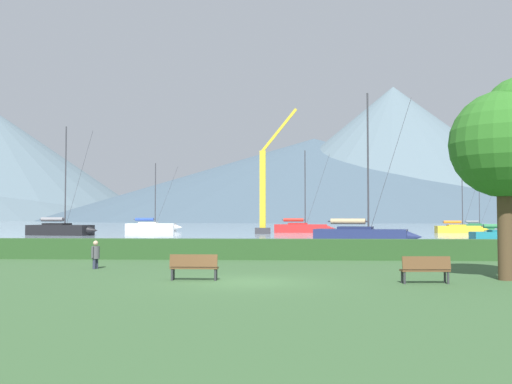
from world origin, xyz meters
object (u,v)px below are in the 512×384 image
object	(u,v)px
sailboat_slip_7	(477,226)
sailboat_slip_1	(61,229)
park_bench_under_tree	(425,268)
sailboat_slip_2	(302,227)
sailboat_slip_3	(507,236)
sailboat_slip_5	(362,235)
dock_crane	(264,196)
sailboat_slip_4	(152,226)
sailboat_slip_6	(460,229)
park_bench_near_path	(194,266)
person_seated_viewer	(96,253)
park_tree	(508,138)

from	to	relation	value
sailboat_slip_7	sailboat_slip_1	bearing A→B (deg)	-140.11
sailboat_slip_1	park_bench_under_tree	size ratio (longest dim) A/B	7.92
sailboat_slip_2	sailboat_slip_3	xyz separation A→B (m)	(17.60, -30.97, -0.15)
sailboat_slip_2	sailboat_slip_5	size ratio (longest dim) A/B	0.91
dock_crane	sailboat_slip_7	bearing A→B (deg)	38.46
sailboat_slip_1	sailboat_slip_3	bearing A→B (deg)	-6.61
sailboat_slip_4	sailboat_slip_7	size ratio (longest dim) A/B	1.37
sailboat_slip_2	sailboat_slip_3	distance (m)	35.62
sailboat_slip_1	dock_crane	world-z (taller)	dock_crane
sailboat_slip_6	sailboat_slip_5	bearing A→B (deg)	-116.63
park_bench_near_path	park_bench_under_tree	size ratio (longest dim) A/B	1.03
person_seated_viewer	sailboat_slip_7	bearing A→B (deg)	78.84
sailboat_slip_4	park_bench_near_path	size ratio (longest dim) A/B	6.17
sailboat_slip_4	sailboat_slip_5	bearing A→B (deg)	-56.22
park_bench_near_path	park_tree	xyz separation A→B (m)	(11.51, 0.74, 4.67)
sailboat_slip_3	sailboat_slip_4	size ratio (longest dim) A/B	0.79
sailboat_slip_1	dock_crane	distance (m)	26.21
sailboat_slip_1	sailboat_slip_4	bearing A→B (deg)	86.24
sailboat_slip_1	park_bench_near_path	world-z (taller)	sailboat_slip_1
sailboat_slip_3	sailboat_slip_7	size ratio (longest dim) A/B	1.08
sailboat_slip_3	sailboat_slip_5	world-z (taller)	sailboat_slip_5
sailboat_slip_2	sailboat_slip_4	size ratio (longest dim) A/B	1.10
sailboat_slip_6	park_bench_near_path	distance (m)	68.55
person_seated_viewer	dock_crane	world-z (taller)	dock_crane
park_bench_under_tree	person_seated_viewer	world-z (taller)	person_seated_viewer
park_bench_under_tree	sailboat_slip_6	bearing A→B (deg)	69.09
sailboat_slip_1	sailboat_slip_6	size ratio (longest dim) A/B	1.31
sailboat_slip_2	park_bench_near_path	distance (m)	63.41
sailboat_slip_3	person_seated_viewer	world-z (taller)	sailboat_slip_3
sailboat_slip_6	person_seated_viewer	world-z (taller)	sailboat_slip_6
dock_crane	sailboat_slip_5	bearing A→B (deg)	-70.87
sailboat_slip_3	person_seated_viewer	bearing A→B (deg)	-136.04
sailboat_slip_7	park_bench_under_tree	xyz separation A→B (m)	(-29.30, -87.43, -0.01)
sailboat_slip_4	sailboat_slip_5	distance (m)	49.30
sailboat_slip_7	person_seated_viewer	distance (m)	92.77
sailboat_slip_6	sailboat_slip_7	size ratio (longest dim) A/B	1.31
sailboat_slip_1	sailboat_slip_4	size ratio (longest dim) A/B	1.25
park_bench_near_path	dock_crane	distance (m)	57.39
sailboat_slip_1	park_bench_near_path	distance (m)	55.32
sailboat_slip_6	sailboat_slip_2	bearing A→B (deg)	-179.52
person_seated_viewer	sailboat_slip_4	bearing A→B (deg)	117.35
park_bench_near_path	sailboat_slip_4	bearing A→B (deg)	104.23
sailboat_slip_5	park_bench_near_path	size ratio (longest dim) A/B	7.45
sailboat_slip_6	person_seated_viewer	size ratio (longest dim) A/B	8.20
park_bench_under_tree	person_seated_viewer	xyz separation A→B (m)	(-13.30, 5.02, 0.15)
sailboat_slip_4	park_bench_under_tree	distance (m)	75.57
park_bench_near_path	dock_crane	bearing A→B (deg)	89.61
sailboat_slip_7	dock_crane	distance (m)	47.86
sailboat_slip_2	sailboat_slip_7	world-z (taller)	sailboat_slip_2
sailboat_slip_2	park_tree	world-z (taller)	sailboat_slip_2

